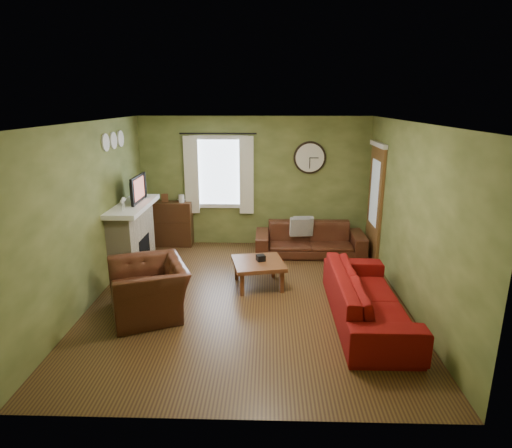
{
  "coord_description": "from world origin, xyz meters",
  "views": [
    {
      "loc": [
        0.29,
        -5.94,
        2.88
      ],
      "look_at": [
        0.1,
        0.4,
        1.05
      ],
      "focal_mm": 30.0,
      "sensor_mm": 36.0,
      "label": 1
    }
  ],
  "objects_px": {
    "sofa_red": "(368,298)",
    "bookshelf": "(173,224)",
    "sofa_brown": "(310,239)",
    "coffee_table": "(258,274)",
    "armchair": "(149,289)"
  },
  "relations": [
    {
      "from": "sofa_brown",
      "to": "armchair",
      "type": "xyz_separation_m",
      "value": [
        -2.46,
        -2.48,
        0.06
      ]
    },
    {
      "from": "sofa_brown",
      "to": "coffee_table",
      "type": "distance_m",
      "value": 1.79
    },
    {
      "from": "sofa_red",
      "to": "armchair",
      "type": "height_order",
      "value": "armchair"
    },
    {
      "from": "bookshelf",
      "to": "sofa_red",
      "type": "relative_size",
      "value": 0.4
    },
    {
      "from": "bookshelf",
      "to": "sofa_red",
      "type": "bearing_deg",
      "value": -43.1
    },
    {
      "from": "sofa_red",
      "to": "armchair",
      "type": "xyz_separation_m",
      "value": [
        -3.0,
        0.13,
        0.03
      ]
    },
    {
      "from": "bookshelf",
      "to": "armchair",
      "type": "distance_m",
      "value": 2.96
    },
    {
      "from": "sofa_red",
      "to": "sofa_brown",
      "type": "bearing_deg",
      "value": 11.64
    },
    {
      "from": "bookshelf",
      "to": "sofa_brown",
      "type": "xyz_separation_m",
      "value": [
        2.75,
        -0.47,
        -0.15
      ]
    },
    {
      "from": "sofa_brown",
      "to": "coffee_table",
      "type": "xyz_separation_m",
      "value": [
        -0.96,
        -1.51,
        -0.1
      ]
    },
    {
      "from": "sofa_red",
      "to": "bookshelf",
      "type": "bearing_deg",
      "value": 46.9
    },
    {
      "from": "bookshelf",
      "to": "coffee_table",
      "type": "relative_size",
      "value": 1.17
    },
    {
      "from": "sofa_brown",
      "to": "coffee_table",
      "type": "bearing_deg",
      "value": -122.43
    },
    {
      "from": "sofa_red",
      "to": "coffee_table",
      "type": "height_order",
      "value": "sofa_red"
    },
    {
      "from": "armchair",
      "to": "coffee_table",
      "type": "distance_m",
      "value": 1.79
    }
  ]
}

